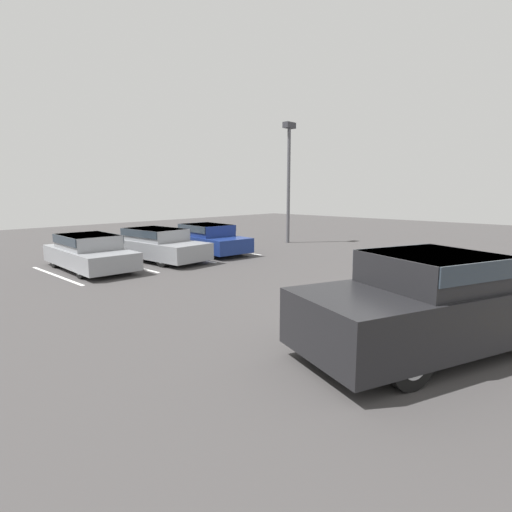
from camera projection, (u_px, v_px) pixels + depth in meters
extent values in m
plane|color=#423F3F|center=(418.00, 325.00, 8.43)|extent=(60.00, 60.00, 0.00)
cube|color=white|center=(56.00, 275.00, 13.39)|extent=(0.12, 4.25, 0.01)
cube|color=white|center=(128.00, 265.00, 15.27)|extent=(0.12, 4.25, 0.01)
cube|color=white|center=(184.00, 257.00, 17.16)|extent=(0.12, 4.25, 0.01)
cube|color=white|center=(229.00, 250.00, 19.04)|extent=(0.12, 4.25, 0.01)
cube|color=black|center=(441.00, 310.00, 7.08)|extent=(5.77, 3.81, 0.95)
cube|color=black|center=(433.00, 270.00, 6.84)|extent=(2.48, 2.42, 0.56)
cube|color=#2D3842|center=(433.00, 262.00, 6.82)|extent=(2.46, 2.46, 0.31)
cube|color=black|center=(504.00, 278.00, 7.73)|extent=(2.56, 2.51, 0.13)
cylinder|color=black|center=(461.00, 304.00, 8.54)|extent=(0.88, 0.61, 0.81)
cylinder|color=#ADADB2|center=(461.00, 304.00, 8.54)|extent=(0.55, 0.49, 0.45)
cylinder|color=black|center=(338.00, 326.00, 7.16)|extent=(0.88, 0.61, 0.81)
cylinder|color=#ADADB2|center=(338.00, 326.00, 7.16)|extent=(0.55, 0.49, 0.45)
cylinder|color=black|center=(407.00, 360.00, 5.72)|extent=(0.88, 0.61, 0.81)
cylinder|color=#ADADB2|center=(407.00, 360.00, 5.72)|extent=(0.55, 0.49, 0.45)
cube|color=gray|center=(90.00, 257.00, 14.31)|extent=(2.03, 4.54, 0.60)
cube|color=gray|center=(88.00, 241.00, 14.29)|extent=(1.71, 2.39, 0.49)
cube|color=#2D3842|center=(88.00, 239.00, 14.27)|extent=(1.78, 2.35, 0.30)
cylinder|color=black|center=(127.00, 263.00, 13.94)|extent=(0.26, 0.64, 0.63)
cylinder|color=#ADADB2|center=(127.00, 263.00, 13.94)|extent=(0.26, 0.36, 0.34)
cylinder|color=black|center=(82.00, 269.00, 12.89)|extent=(0.26, 0.64, 0.63)
cylinder|color=#ADADB2|center=(82.00, 269.00, 12.89)|extent=(0.26, 0.36, 0.34)
cylinder|color=black|center=(97.00, 255.00, 15.79)|extent=(0.26, 0.64, 0.63)
cylinder|color=#ADADB2|center=(97.00, 255.00, 15.79)|extent=(0.26, 0.36, 0.34)
cylinder|color=black|center=(55.00, 259.00, 14.73)|extent=(0.26, 0.64, 0.63)
cylinder|color=#ADADB2|center=(55.00, 259.00, 14.73)|extent=(0.26, 0.36, 0.34)
cube|color=gray|center=(157.00, 248.00, 16.28)|extent=(2.06, 4.89, 0.65)
cube|color=gray|center=(155.00, 234.00, 16.25)|extent=(1.72, 2.58, 0.47)
cube|color=#2D3842|center=(155.00, 232.00, 16.23)|extent=(1.78, 2.53, 0.28)
cylinder|color=black|center=(194.00, 254.00, 16.00)|extent=(0.26, 0.65, 0.64)
cylinder|color=#ADADB2|center=(194.00, 254.00, 16.00)|extent=(0.26, 0.36, 0.35)
cylinder|color=black|center=(163.00, 258.00, 14.85)|extent=(0.26, 0.65, 0.64)
cylinder|color=#ADADB2|center=(163.00, 258.00, 14.85)|extent=(0.26, 0.36, 0.35)
cylinder|color=black|center=(153.00, 247.00, 17.77)|extent=(0.26, 0.65, 0.64)
cylinder|color=#ADADB2|center=(153.00, 247.00, 17.77)|extent=(0.26, 0.36, 0.35)
cylinder|color=black|center=(122.00, 251.00, 16.62)|extent=(0.26, 0.65, 0.64)
cylinder|color=#ADADB2|center=(122.00, 251.00, 16.62)|extent=(0.26, 0.36, 0.35)
cube|color=navy|center=(208.00, 242.00, 18.13)|extent=(2.22, 4.49, 0.62)
cube|color=navy|center=(207.00, 230.00, 18.10)|extent=(1.81, 2.40, 0.50)
cube|color=#2D3842|center=(206.00, 228.00, 18.08)|extent=(1.88, 2.36, 0.30)
cylinder|color=black|center=(239.00, 247.00, 17.72)|extent=(0.30, 0.69, 0.67)
cylinder|color=#ADADB2|center=(239.00, 247.00, 17.72)|extent=(0.28, 0.39, 0.37)
cylinder|color=black|center=(210.00, 251.00, 16.71)|extent=(0.30, 0.69, 0.67)
cylinder|color=#ADADB2|center=(210.00, 251.00, 16.71)|extent=(0.28, 0.39, 0.37)
cylinder|color=black|center=(207.00, 242.00, 19.59)|extent=(0.30, 0.69, 0.67)
cylinder|color=#ADADB2|center=(207.00, 242.00, 19.59)|extent=(0.28, 0.39, 0.37)
cylinder|color=black|center=(179.00, 245.00, 18.58)|extent=(0.30, 0.69, 0.67)
cylinder|color=#ADADB2|center=(179.00, 245.00, 18.58)|extent=(0.28, 0.39, 0.37)
cylinder|color=#515156|center=(288.00, 187.00, 21.40)|extent=(0.18, 0.18, 6.05)
cube|color=#333338|center=(289.00, 125.00, 20.89)|extent=(0.70, 0.36, 0.30)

